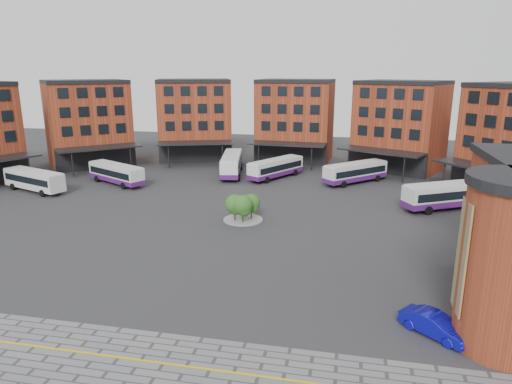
% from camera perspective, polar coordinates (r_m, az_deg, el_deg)
% --- Properties ---
extents(ground, '(160.00, 160.00, 0.00)m').
position_cam_1_polar(ground, '(40.91, -8.28, -8.59)').
color(ground, '#28282B').
rests_on(ground, ground).
extents(yellow_line, '(26.00, 0.15, 0.02)m').
position_cam_1_polar(yellow_line, '(28.92, -14.21, -19.71)').
color(yellow_line, gold).
rests_on(yellow_line, paving_zone).
extents(main_building, '(94.14, 42.48, 14.60)m').
position_cam_1_polar(main_building, '(76.08, -2.12, 8.22)').
color(main_building, '#91381F').
rests_on(main_building, ground).
extents(tree_island, '(4.40, 4.40, 3.18)m').
position_cam_1_polar(tree_island, '(50.16, -1.66, -1.77)').
color(tree_island, gray).
rests_on(tree_island, ground).
extents(bus_a, '(10.63, 5.82, 2.96)m').
position_cam_1_polar(bus_a, '(69.63, -26.01, 1.47)').
color(bus_a, silver).
rests_on(bus_a, ground).
extents(bus_b, '(10.42, 7.06, 2.96)m').
position_cam_1_polar(bus_b, '(69.78, -17.08, 2.24)').
color(bus_b, silver).
rests_on(bus_b, ground).
extents(bus_c, '(4.83, 12.15, 3.34)m').
position_cam_1_polar(bus_c, '(72.57, -3.07, 3.54)').
color(bus_c, white).
rests_on(bus_c, ground).
extents(bus_d, '(7.55, 10.29, 2.97)m').
position_cam_1_polar(bus_d, '(70.45, 2.49, 3.03)').
color(bus_d, white).
rests_on(bus_d, ground).
extents(bus_e, '(9.43, 9.31, 3.03)m').
position_cam_1_polar(bus_e, '(68.91, 12.33, 2.44)').
color(bus_e, silver).
rests_on(bus_e, ground).
extents(bus_f, '(11.25, 7.79, 3.21)m').
position_cam_1_polar(bus_f, '(59.29, 22.90, -0.36)').
color(bus_f, silver).
rests_on(bus_f, ground).
extents(blue_car, '(4.43, 4.02, 1.47)m').
position_cam_1_polar(blue_car, '(32.02, 21.46, -15.19)').
color(blue_car, '#0B0B97').
rests_on(blue_car, ground).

